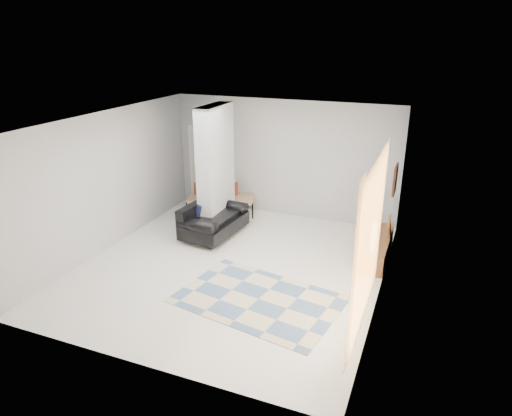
% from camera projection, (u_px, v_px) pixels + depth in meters
% --- Properties ---
extents(floor, '(6.00, 6.00, 0.00)m').
position_uv_depth(floor, '(232.00, 266.00, 8.78)').
color(floor, white).
rests_on(floor, ground).
extents(ceiling, '(6.00, 6.00, 0.00)m').
position_uv_depth(ceiling, '(229.00, 121.00, 7.78)').
color(ceiling, white).
rests_on(ceiling, wall_back).
extents(wall_back, '(6.00, 0.00, 6.00)m').
position_uv_depth(wall_back, '(283.00, 159.00, 10.89)').
color(wall_back, '#B5B6B9').
rests_on(wall_back, ground).
extents(wall_front, '(6.00, 0.00, 6.00)m').
position_uv_depth(wall_front, '(130.00, 273.00, 5.68)').
color(wall_front, '#B5B6B9').
rests_on(wall_front, ground).
extents(wall_left, '(0.00, 6.00, 6.00)m').
position_uv_depth(wall_left, '(107.00, 181.00, 9.23)').
color(wall_left, '#B5B6B9').
rests_on(wall_left, ground).
extents(wall_right, '(0.00, 6.00, 6.00)m').
position_uv_depth(wall_right, '(386.00, 219.00, 7.33)').
color(wall_right, '#B5B6B9').
rests_on(wall_right, ground).
extents(partition_column, '(0.35, 1.20, 2.80)m').
position_uv_depth(partition_column, '(216.00, 169.00, 10.05)').
color(partition_column, silver).
rests_on(partition_column, floor).
extents(hallway_door, '(0.85, 0.06, 2.04)m').
position_uv_depth(hallway_door, '(205.00, 166.00, 11.71)').
color(hallway_door, white).
rests_on(hallway_door, floor).
extents(curtain, '(0.00, 2.55, 2.55)m').
position_uv_depth(curtain, '(370.00, 245.00, 6.34)').
color(curtain, gold).
rests_on(curtain, wall_right).
extents(wall_art, '(0.04, 0.45, 0.55)m').
position_uv_depth(wall_art, '(395.00, 180.00, 8.51)').
color(wall_art, '#32180D').
rests_on(wall_art, wall_right).
extents(media_console, '(0.45, 1.72, 0.80)m').
position_uv_depth(media_console, '(377.00, 248.00, 9.09)').
color(media_console, brown).
rests_on(media_console, floor).
extents(loveseat, '(1.07, 1.66, 0.76)m').
position_uv_depth(loveseat, '(212.00, 220.00, 10.04)').
color(loveseat, silver).
rests_on(loveseat, floor).
extents(daybed, '(1.75, 1.17, 0.77)m').
position_uv_depth(daybed, '(220.00, 197.00, 11.28)').
color(daybed, black).
rests_on(daybed, floor).
extents(area_rug, '(2.93, 2.20, 0.01)m').
position_uv_depth(area_rug, '(259.00, 299.00, 7.69)').
color(area_rug, beige).
rests_on(area_rug, floor).
extents(cylinder_lamp, '(0.10, 0.10, 0.57)m').
position_uv_depth(cylinder_lamp, '(374.00, 237.00, 8.40)').
color(cylinder_lamp, white).
rests_on(cylinder_lamp, media_console).
extents(bronze_figurine, '(0.11, 0.11, 0.22)m').
position_uv_depth(bronze_figurine, '(378.00, 226.00, 9.33)').
color(bronze_figurine, black).
rests_on(bronze_figurine, media_console).
extents(vase, '(0.17, 0.17, 0.18)m').
position_uv_depth(vase, '(374.00, 239.00, 8.78)').
color(vase, silver).
rests_on(vase, media_console).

